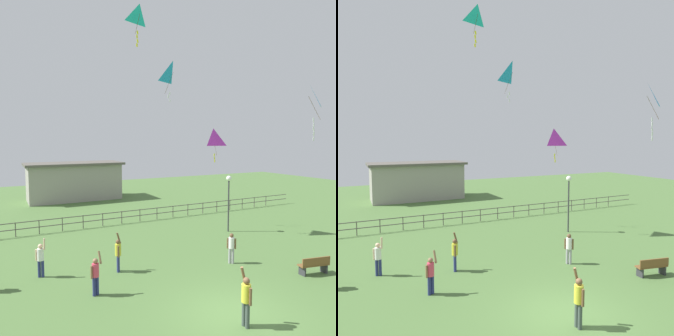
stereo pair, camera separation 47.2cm
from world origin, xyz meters
TOP-DOWN VIEW (x-y plane):
  - ground_plane at (0.00, 0.00)m, footprint 80.00×80.00m
  - lamppost at (6.60, 8.62)m, footprint 0.36×0.36m
  - park_bench at (5.61, 0.98)m, footprint 1.55×0.71m
  - person_0 at (-0.09, -0.84)m, footprint 0.33×0.52m
  - person_2 at (-3.94, 3.68)m, footprint 0.49×0.28m
  - person_3 at (-2.36, 5.54)m, footprint 0.36×0.47m
  - person_4 at (3.07, 3.88)m, footprint 0.37×0.35m
  - person_5 at (-5.69, 6.58)m, footprint 0.44×0.35m
  - kite_0 at (5.82, 1.78)m, footprint 1.12×1.01m
  - kite_1 at (-0.40, 7.37)m, footprint 1.10×0.70m
  - kite_2 at (6.68, 10.60)m, footprint 1.21×0.80m
  - kite_3 at (2.88, 9.74)m, footprint 1.28×1.13m
  - waterfront_railing at (-0.42, 14.00)m, footprint 36.02×0.06m
  - pavilion_building at (-0.16, 26.00)m, footprint 9.82×4.54m

SIDE VIEW (x-z plane):
  - ground_plane at x=0.00m, z-range 0.00..0.00m
  - park_bench at x=5.61m, z-range 0.04..0.89m
  - waterfront_railing at x=-0.42m, z-range 0.15..1.10m
  - person_4 at x=3.07m, z-range 0.12..1.67m
  - person_2 at x=-3.94m, z-range 0.00..1.79m
  - person_5 at x=-5.69m, z-range 0.00..1.82m
  - person_3 at x=-2.36m, z-range 0.00..1.84m
  - person_0 at x=-0.09m, z-range 0.00..2.00m
  - pavilion_building at x=-0.16m, z-range 0.03..3.96m
  - lamppost at x=6.60m, z-range 0.92..4.77m
  - kite_2 at x=6.68m, z-range 5.19..7.60m
  - kite_0 at x=5.82m, z-range 6.89..9.53m
  - kite_3 at x=2.88m, z-range 9.28..11.78m
  - kite_1 at x=-0.40m, z-range 11.68..13.83m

